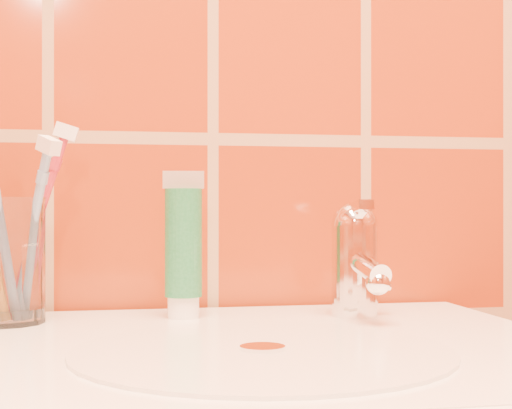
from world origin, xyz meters
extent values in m
cylinder|color=silver|center=(0.00, 0.91, 0.85)|extent=(0.30, 0.30, 0.00)
cylinder|color=white|center=(0.00, 0.91, 0.85)|extent=(0.04, 0.04, 0.00)
cylinder|color=white|center=(-0.22, 1.11, 0.91)|extent=(0.10, 0.10, 0.12)
cylinder|color=white|center=(-0.04, 1.11, 0.86)|extent=(0.03, 0.03, 0.02)
cylinder|color=#176439|center=(-0.04, 1.11, 0.93)|extent=(0.04, 0.04, 0.11)
cube|color=beige|center=(-0.04, 1.11, 0.99)|extent=(0.04, 0.01, 0.02)
cylinder|color=white|center=(0.14, 1.09, 0.90)|extent=(0.05, 0.05, 0.09)
sphere|color=white|center=(0.14, 1.09, 0.94)|extent=(0.05, 0.05, 0.05)
cylinder|color=white|center=(0.14, 1.06, 0.91)|extent=(0.02, 0.09, 0.03)
cube|color=white|center=(0.14, 1.08, 0.96)|extent=(0.02, 0.06, 0.01)
camera|label=1|loc=(-0.12, 0.31, 0.97)|focal=55.00mm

